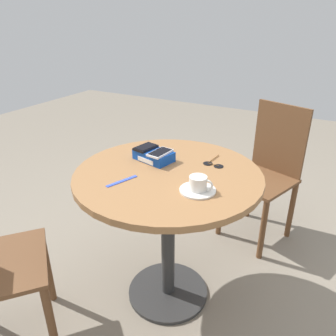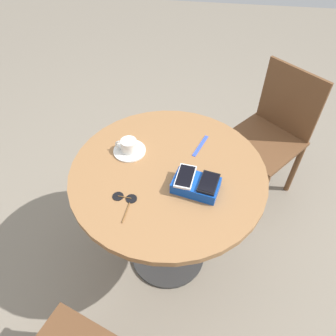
% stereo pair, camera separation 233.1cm
% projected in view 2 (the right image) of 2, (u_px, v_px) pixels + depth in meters
% --- Properties ---
extents(ground_plane, '(8.00, 8.00, 0.00)m').
position_uv_depth(ground_plane, '(168.00, 254.00, 1.99)').
color(ground_plane, gray).
extents(round_table, '(0.87, 0.87, 0.75)m').
position_uv_depth(round_table, '(168.00, 192.00, 1.55)').
color(round_table, '#2D2D2D').
rests_on(round_table, ground_plane).
extents(phone_box, '(0.21, 0.16, 0.05)m').
position_uv_depth(phone_box, '(196.00, 185.00, 1.35)').
color(phone_box, '#0F42AD').
rests_on(phone_box, round_table).
extents(phone_black, '(0.09, 0.13, 0.01)m').
position_uv_depth(phone_black, '(209.00, 183.00, 1.32)').
color(phone_black, black).
rests_on(phone_black, phone_box).
extents(phone_white, '(0.09, 0.14, 0.01)m').
position_uv_depth(phone_white, '(185.00, 176.00, 1.35)').
color(phone_white, silver).
rests_on(phone_white, phone_box).
extents(saucer, '(0.15, 0.15, 0.01)m').
position_uv_depth(saucer, '(130.00, 151.00, 1.52)').
color(saucer, silver).
rests_on(saucer, round_table).
extents(coffee_cup, '(0.10, 0.07, 0.06)m').
position_uv_depth(coffee_cup, '(128.00, 145.00, 1.50)').
color(coffee_cup, silver).
rests_on(coffee_cup, saucer).
extents(lanyard_strap, '(0.07, 0.15, 0.00)m').
position_uv_depth(lanyard_strap, '(200.00, 146.00, 1.55)').
color(lanyard_strap, blue).
rests_on(lanyard_strap, round_table).
extents(sunglasses, '(0.10, 0.15, 0.01)m').
position_uv_depth(sunglasses, '(125.00, 199.00, 1.33)').
color(sunglasses, black).
rests_on(sunglasses, round_table).
extents(chair_far_side, '(0.58, 0.58, 0.87)m').
position_uv_depth(chair_far_side, '(270.00, 135.00, 2.04)').
color(chair_far_side, brown).
rests_on(chair_far_side, ground_plane).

